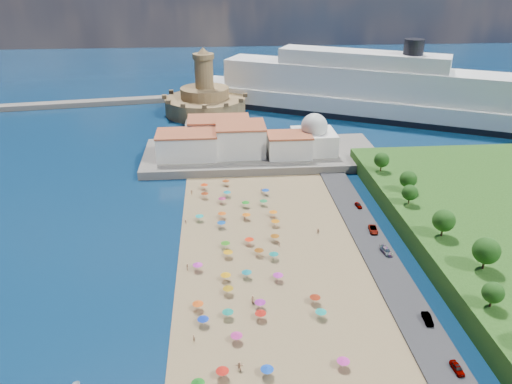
{
  "coord_description": "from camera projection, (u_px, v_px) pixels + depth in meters",
  "views": [
    {
      "loc": [
        -7.13,
        -107.77,
        70.07
      ],
      "look_at": [
        4.0,
        25.0,
        8.0
      ],
      "focal_mm": 35.0,
      "sensor_mm": 36.0,
      "label": 1
    }
  ],
  "objects": [
    {
      "name": "parked_cars",
      "position": [
        391.0,
        259.0,
        126.22
      ],
      "size": [
        2.97,
        71.97,
        1.42
      ],
      "color": "gray",
      "rests_on": "promenade"
    },
    {
      "name": "cruise_ship",
      "position": [
        360.0,
        92.0,
        244.38
      ],
      "size": [
        165.11,
        100.81,
        37.67
      ],
      "color": "black",
      "rests_on": "ground"
    },
    {
      "name": "fortress",
      "position": [
        205.0,
        100.0,
        248.4
      ],
      "size": [
        40.0,
        40.0,
        32.4
      ],
      "color": "olive",
      "rests_on": "ground"
    },
    {
      "name": "terrace",
      "position": [
        261.0,
        155.0,
        193.54
      ],
      "size": [
        90.0,
        36.0,
        3.0
      ],
      "primitive_type": "cube",
      "color": "#59544C",
      "rests_on": "ground"
    },
    {
      "name": "jetty",
      "position": [
        205.0,
        129.0,
        223.62
      ],
      "size": [
        18.0,
        70.0,
        2.4
      ],
      "primitive_type": "cube",
      "color": "#59544C",
      "rests_on": "ground"
    },
    {
      "name": "beach_parasols",
      "position": [
        247.0,
        280.0,
        116.64
      ],
      "size": [
        30.68,
        117.09,
        2.2
      ],
      "color": "gray",
      "rests_on": "beach"
    },
    {
      "name": "hillside_trees",
      "position": [
        455.0,
        235.0,
        119.5
      ],
      "size": [
        15.24,
        106.7,
        7.87
      ],
      "color": "#382314",
      "rests_on": "hillside"
    },
    {
      "name": "domed_building",
      "position": [
        314.0,
        137.0,
        190.09
      ],
      "size": [
        16.0,
        16.0,
        15.0
      ],
      "color": "silver",
      "rests_on": "terrace"
    },
    {
      "name": "ground",
      "position": [
        249.0,
        262.0,
        127.48
      ],
      "size": [
        700.0,
        700.0,
        0.0
      ],
      "primitive_type": "plane",
      "color": "#071938",
      "rests_on": "ground"
    },
    {
      "name": "breakwater",
      "position": [
        15.0,
        107.0,
        256.81
      ],
      "size": [
        199.03,
        34.77,
        2.6
      ],
      "primitive_type": "cube",
      "rotation": [
        0.0,
        0.0,
        0.14
      ],
      "color": "#59544C",
      "rests_on": "ground"
    },
    {
      "name": "beachgoers",
      "position": [
        243.0,
        269.0,
        122.75
      ],
      "size": [
        38.48,
        97.98,
        1.88
      ],
      "color": "tan",
      "rests_on": "beach"
    },
    {
      "name": "waterfront_buildings",
      "position": [
        227.0,
        139.0,
        190.44
      ],
      "size": [
        57.0,
        29.0,
        11.0
      ],
      "color": "silver",
      "rests_on": "terrace"
    }
  ]
}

